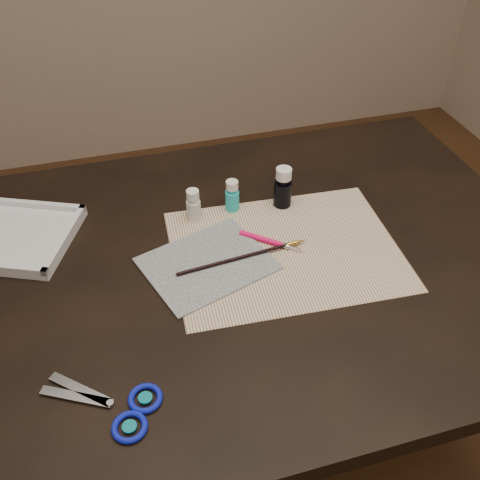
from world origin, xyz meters
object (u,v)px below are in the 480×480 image
object	(u,v)px
paint_bottle_white	(193,205)
paint_bottle_cyan	(232,196)
paper	(285,250)
paint_bottle_navy	(283,187)
scissors	(97,404)
canvas	(207,263)
palette_tray	(19,236)

from	to	relation	value
paint_bottle_white	paint_bottle_cyan	size ratio (longest dim) A/B	1.01
paper	paint_bottle_navy	world-z (taller)	paint_bottle_navy
paint_bottle_white	paint_bottle_cyan	bearing A→B (deg)	7.39
paint_bottle_cyan	scissors	xyz separation A→B (m)	(-0.33, -0.43, -0.03)
paper	canvas	distance (m)	0.17
paint_bottle_white	palette_tray	distance (m)	0.37
scissors	palette_tray	xyz separation A→B (m)	(-0.12, 0.45, 0.01)
canvas	paint_bottle_cyan	world-z (taller)	paint_bottle_cyan
paper	paint_bottle_cyan	distance (m)	0.18
paper	scissors	distance (m)	0.48
paint_bottle_cyan	palette_tray	world-z (taller)	paint_bottle_cyan
paint_bottle_cyan	scissors	size ratio (longest dim) A/B	0.36
canvas	paint_bottle_cyan	bearing A→B (deg)	59.41
canvas	paint_bottle_navy	xyz separation A→B (m)	(0.21, 0.15, 0.05)
canvas	palette_tray	bearing A→B (deg)	153.57
paint_bottle_cyan	paint_bottle_navy	size ratio (longest dim) A/B	0.78
canvas	paint_bottle_navy	distance (m)	0.26
scissors	canvas	bearing A→B (deg)	-103.83
canvas	paint_bottle_cyan	xyz separation A→B (m)	(0.10, 0.16, 0.03)
canvas	paint_bottle_navy	size ratio (longest dim) A/B	2.45
paint_bottle_cyan	paper	bearing A→B (deg)	-67.34
palette_tray	paint_bottle_white	bearing A→B (deg)	-4.40
paint_bottle_white	paint_bottle_navy	xyz separation A→B (m)	(0.20, -0.00, 0.01)
canvas	paint_bottle_cyan	size ratio (longest dim) A/B	3.15
paint_bottle_cyan	paint_bottle_navy	xyz separation A→B (m)	(0.11, -0.02, 0.01)
paper	scissors	world-z (taller)	scissors
paper	paint_bottle_cyan	size ratio (longest dim) A/B	6.10
canvas	scissors	size ratio (longest dim) A/B	1.12
palette_tray	scissors	bearing A→B (deg)	-74.35
paint_bottle_cyan	scissors	bearing A→B (deg)	-127.93
paint_bottle_navy	canvas	bearing A→B (deg)	-144.82
paper	palette_tray	world-z (taller)	palette_tray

